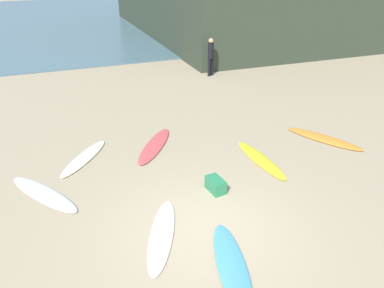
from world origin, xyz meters
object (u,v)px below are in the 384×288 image
surfboard_1 (261,160)px  beach_cooler (216,185)px  surfboard_6 (155,145)px  surfboard_2 (44,194)px  beachgoer_near (211,55)px  surfboard_3 (162,235)px  surfboard_4 (324,139)px  surfboard_0 (84,158)px  surfboard_5 (232,267)px

surfboard_1 → beach_cooler: bearing=-155.0°
surfboard_6 → beach_cooler: beach_cooler is taller
surfboard_1 → surfboard_2: size_ratio=0.96×
beachgoer_near → beach_cooler: beachgoer_near is taller
surfboard_3 → surfboard_4: size_ratio=0.95×
surfboard_3 → surfboard_0: bearing=130.2°
surfboard_5 → surfboard_0: bearing=125.8°
surfboard_3 → beach_cooler: beach_cooler is taller
surfboard_1 → beachgoer_near: size_ratio=1.32×
surfboard_0 → surfboard_1: bearing=-165.9°
surfboard_2 → surfboard_6: size_ratio=1.00×
surfboard_3 → surfboard_5: bearing=-29.9°
surfboard_1 → surfboard_6: 3.29m
beachgoer_near → beach_cooler: (-4.15, -9.38, -0.87)m
surfboard_3 → surfboard_4: bearing=46.3°
surfboard_2 → beach_cooler: 4.28m
surfboard_5 → beachgoer_near: (4.97, 11.85, 1.01)m
surfboard_1 → surfboard_3: surfboard_1 is taller
surfboard_6 → beach_cooler: size_ratio=4.59×
surfboard_2 → surfboard_0: bearing=20.6°
surfboard_4 → beach_cooler: 4.70m
surfboard_5 → beachgoer_near: bearing=82.4°
beach_cooler → surfboard_3: bearing=-148.2°
surfboard_0 → surfboard_3: same height
surfboard_0 → surfboard_1: 5.16m
surfboard_2 → surfboard_6: (3.32, 1.50, 0.00)m
surfboard_2 → surfboard_6: bearing=-7.4°
surfboard_5 → beach_cooler: 2.61m
surfboard_3 → surfboard_4: (6.29, 2.42, 0.01)m
surfboard_0 → beachgoer_near: 9.56m
beachgoer_near → surfboard_0: bearing=-163.9°
beach_cooler → surfboard_5: bearing=-108.4°
surfboard_1 → surfboard_2: (-5.90, 0.54, -0.01)m
surfboard_6 → beachgoer_near: (4.86, 6.45, 1.01)m
surfboard_1 → surfboard_3: 4.16m
beach_cooler → beachgoer_near: bearing=66.1°
surfboard_6 → beachgoer_near: beachgoer_near is taller
beachgoer_near → beach_cooler: 10.29m
surfboard_3 → beachgoer_near: beachgoer_near is taller
surfboard_3 → surfboard_4: surfboard_4 is taller
surfboard_1 → surfboard_2: surfboard_1 is taller
surfboard_2 → beachgoer_near: 11.45m
surfboard_0 → surfboard_4: bearing=-154.9°
surfboard_5 → surfboard_1: bearing=66.5°
surfboard_1 → beachgoer_near: 8.84m
surfboard_1 → surfboard_2: bearing=174.3°
surfboard_2 → surfboard_5: surfboard_5 is taller
surfboard_4 → beach_cooler: size_ratio=4.55×
surfboard_2 → surfboard_4: 8.54m
surfboard_0 → surfboard_5: bearing=148.2°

